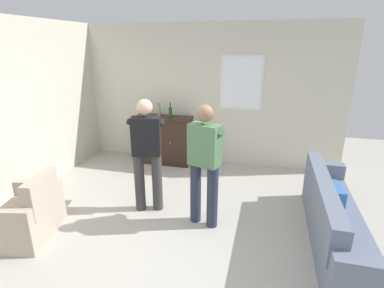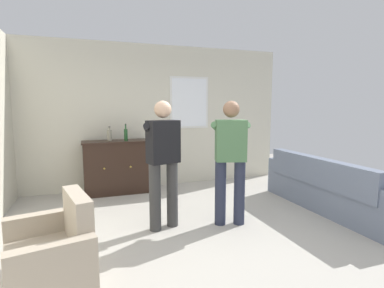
{
  "view_description": "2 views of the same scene",
  "coord_description": "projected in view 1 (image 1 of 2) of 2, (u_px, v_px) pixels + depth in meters",
  "views": [
    {
      "loc": [
        1.18,
        -3.3,
        2.39
      ],
      "look_at": [
        0.13,
        0.7,
        1.01
      ],
      "focal_mm": 28.0,
      "sensor_mm": 36.0,
      "label": 1
    },
    {
      "loc": [
        -1.38,
        -3.29,
        1.62
      ],
      "look_at": [
        0.07,
        0.85,
        1.05
      ],
      "focal_mm": 28.0,
      "sensor_mm": 36.0,
      "label": 2
    }
  ],
  "objects": [
    {
      "name": "couch",
      "position": [
        333.0,
        220.0,
        3.7
      ],
      "size": [
        0.57,
        2.45,
        0.84
      ],
      "color": "slate",
      "rests_on": "ground"
    },
    {
      "name": "wall_back_with_window",
      "position": [
        211.0,
        95.0,
        6.06
      ],
      "size": [
        5.2,
        0.15,
        2.8
      ],
      "color": "beige",
      "rests_on": "ground"
    },
    {
      "name": "armchair",
      "position": [
        28.0,
        216.0,
        3.85
      ],
      "size": [
        0.82,
        1.0,
        0.85
      ],
      "color": "#B2A38E",
      "rests_on": "ground"
    },
    {
      "name": "sideboard_cabinet",
      "position": [
        163.0,
        140.0,
        6.24
      ],
      "size": [
        1.19,
        0.49,
        0.98
      ],
      "color": "black",
      "rests_on": "ground"
    },
    {
      "name": "person_standing_left",
      "position": [
        147.0,
        150.0,
        4.29
      ],
      "size": [
        0.54,
        0.52,
        1.68
      ],
      "color": "#383838",
      "rests_on": "ground"
    },
    {
      "name": "ground",
      "position": [
        170.0,
        229.0,
        4.07
      ],
      "size": [
        10.4,
        10.4,
        0.0
      ],
      "primitive_type": "plane",
      "color": "#B2ADA3"
    },
    {
      "name": "person_standing_right",
      "position": [
        205.0,
        160.0,
        3.92
      ],
      "size": [
        0.54,
        0.52,
        1.68
      ],
      "color": "#282D42",
      "rests_on": "ground"
    },
    {
      "name": "bottle_wine_green",
      "position": [
        159.0,
        111.0,
        6.13
      ],
      "size": [
        0.08,
        0.08,
        0.26
      ],
      "color": "gray",
      "rests_on": "sideboard_cabinet"
    },
    {
      "name": "bottle_liquor_amber",
      "position": [
        170.0,
        112.0,
        5.97
      ],
      "size": [
        0.06,
        0.06,
        0.31
      ],
      "color": "#1E4C23",
      "rests_on": "sideboard_cabinet"
    }
  ]
}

